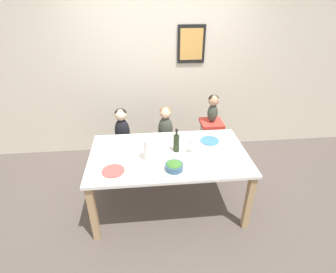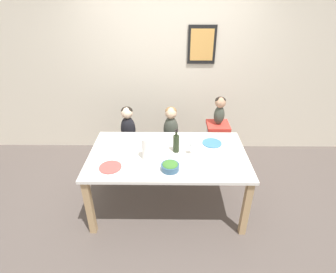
# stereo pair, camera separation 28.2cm
# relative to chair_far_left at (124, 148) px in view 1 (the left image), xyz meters

# --- Properties ---
(ground_plane) EXTENTS (14.00, 14.00, 0.00)m
(ground_plane) POSITION_rel_chair_far_left_xyz_m (0.57, -0.77, -0.39)
(ground_plane) COLOR #564C47
(wall_back) EXTENTS (10.00, 0.09, 2.70)m
(wall_back) POSITION_rel_chair_far_left_xyz_m (0.57, 0.67, 0.96)
(wall_back) COLOR beige
(wall_back) RESTS_ON ground_plane
(dining_table) EXTENTS (1.79, 1.02, 0.76)m
(dining_table) POSITION_rel_chair_far_left_xyz_m (0.57, -0.77, 0.28)
(dining_table) COLOR white
(dining_table) RESTS_ON ground_plane
(chair_far_left) EXTENTS (0.36, 0.37, 0.47)m
(chair_far_left) POSITION_rel_chair_far_left_xyz_m (0.00, 0.00, 0.00)
(chair_far_left) COLOR silver
(chair_far_left) RESTS_ON ground_plane
(chair_far_center) EXTENTS (0.36, 0.37, 0.47)m
(chair_far_center) POSITION_rel_chair_far_left_xyz_m (0.60, 0.00, 0.00)
(chair_far_center) COLOR silver
(chair_far_center) RESTS_ON ground_plane
(chair_right_highchair) EXTENTS (0.31, 0.32, 0.75)m
(chair_right_highchair) POSITION_rel_chair_far_left_xyz_m (1.26, -0.00, 0.18)
(chair_right_highchair) COLOR silver
(chair_right_highchair) RESTS_ON ground_plane
(person_child_left) EXTENTS (0.21, 0.18, 0.52)m
(person_child_left) POSITION_rel_chair_far_left_xyz_m (-0.00, 0.00, 0.36)
(person_child_left) COLOR black
(person_child_left) RESTS_ON chair_far_left
(person_child_center) EXTENTS (0.21, 0.18, 0.52)m
(person_child_center) POSITION_rel_chair_far_left_xyz_m (0.60, 0.00, 0.36)
(person_child_center) COLOR #3D4238
(person_child_center) RESTS_ON chair_far_center
(person_baby_right) EXTENTS (0.15, 0.15, 0.39)m
(person_baby_right) POSITION_rel_chair_far_left_xyz_m (1.26, 0.00, 0.59)
(person_baby_right) COLOR #3D4238
(person_baby_right) RESTS_ON chair_right_highchair
(wine_bottle) EXTENTS (0.07, 0.07, 0.28)m
(wine_bottle) POSITION_rel_chair_far_left_xyz_m (0.66, -0.72, 0.48)
(wine_bottle) COLOR #232D19
(wine_bottle) RESTS_ON dining_table
(paper_towel_roll) EXTENTS (0.12, 0.12, 0.25)m
(paper_towel_roll) POSITION_rel_chair_far_left_xyz_m (0.35, -0.87, 0.49)
(paper_towel_roll) COLOR white
(paper_towel_roll) RESTS_ON dining_table
(wine_glass_near) EXTENTS (0.06, 0.06, 0.19)m
(wine_glass_near) POSITION_rel_chair_far_left_xyz_m (0.84, -0.79, 0.50)
(wine_glass_near) COLOR white
(wine_glass_near) RESTS_ON dining_table
(salad_bowl_large) EXTENTS (0.19, 0.19, 0.09)m
(salad_bowl_large) POSITION_rel_chair_far_left_xyz_m (0.60, -1.08, 0.41)
(salad_bowl_large) COLOR #335675
(salad_bowl_large) RESTS_ON dining_table
(dinner_plate_front_left) EXTENTS (0.23, 0.23, 0.01)m
(dinner_plate_front_left) POSITION_rel_chair_far_left_xyz_m (-0.03, -1.05, 0.37)
(dinner_plate_front_left) COLOR #D14C47
(dinner_plate_front_left) RESTS_ON dining_table
(dinner_plate_back_left) EXTENTS (0.23, 0.23, 0.01)m
(dinner_plate_back_left) POSITION_rel_chair_far_left_xyz_m (0.09, -0.51, 0.37)
(dinner_plate_back_left) COLOR silver
(dinner_plate_back_left) RESTS_ON dining_table
(dinner_plate_back_right) EXTENTS (0.23, 0.23, 0.01)m
(dinner_plate_back_right) POSITION_rel_chair_far_left_xyz_m (1.10, -0.54, 0.37)
(dinner_plate_back_right) COLOR teal
(dinner_plate_back_right) RESTS_ON dining_table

